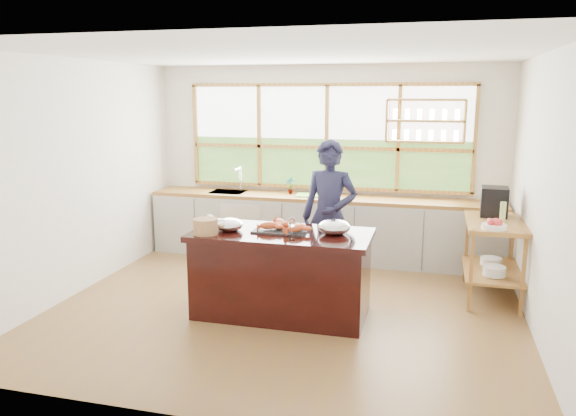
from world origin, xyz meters
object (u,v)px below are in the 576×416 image
(espresso_machine, at_px, (494,202))
(wicker_basket, at_px, (206,226))
(cook, at_px, (329,217))
(island, at_px, (282,273))

(espresso_machine, distance_m, wicker_basket, 3.36)
(cook, xyz_separation_m, wicker_basket, (-1.07, -1.13, 0.08))
(cook, relative_size, espresso_machine, 5.27)
(cook, distance_m, wicker_basket, 1.55)
(cook, bearing_deg, espresso_machine, 22.01)
(island, height_order, espresso_machine, espresso_machine)
(island, bearing_deg, espresso_machine, 32.33)
(island, xyz_separation_m, cook, (0.34, 0.85, 0.44))
(espresso_machine, bearing_deg, wicker_basket, -147.44)
(island, distance_m, espresso_machine, 2.66)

